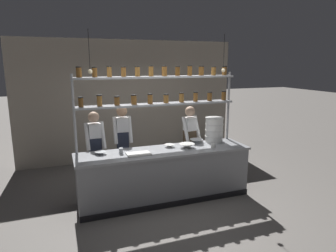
{
  "coord_description": "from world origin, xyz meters",
  "views": [
    {
      "loc": [
        -1.7,
        -4.82,
        2.44
      ],
      "look_at": [
        0.14,
        0.2,
        1.31
      ],
      "focal_mm": 32.0,
      "sensor_mm": 36.0,
      "label": 1
    }
  ],
  "objects_px": {
    "chef_right": "(190,139)",
    "cutting_board": "(139,154)",
    "chef_center": "(123,141)",
    "serving_cup_by_board": "(213,146)",
    "spice_shelf_unit": "(159,93)",
    "chef_left": "(95,147)",
    "serving_cup_front": "(121,151)",
    "prep_bowl_center_back": "(187,146)",
    "container_stack": "(214,130)",
    "prep_bowl_near_left": "(196,141)",
    "prep_bowl_center_front": "(170,146)",
    "prep_bowl_near_right": "(101,153)"
  },
  "relations": [
    {
      "from": "serving_cup_by_board",
      "to": "chef_right",
      "type": "bearing_deg",
      "value": 98.87
    },
    {
      "from": "chef_left",
      "to": "container_stack",
      "type": "distance_m",
      "value": 2.3
    },
    {
      "from": "cutting_board",
      "to": "prep_bowl_near_right",
      "type": "relative_size",
      "value": 2.11
    },
    {
      "from": "spice_shelf_unit",
      "to": "prep_bowl_center_back",
      "type": "height_order",
      "value": "spice_shelf_unit"
    },
    {
      "from": "chef_center",
      "to": "serving_cup_by_board",
      "type": "bearing_deg",
      "value": -31.82
    },
    {
      "from": "prep_bowl_center_front",
      "to": "serving_cup_front",
      "type": "height_order",
      "value": "serving_cup_front"
    },
    {
      "from": "chef_left",
      "to": "serving_cup_by_board",
      "type": "height_order",
      "value": "chef_left"
    },
    {
      "from": "cutting_board",
      "to": "serving_cup_by_board",
      "type": "xyz_separation_m",
      "value": [
        1.37,
        -0.09,
        0.03
      ]
    },
    {
      "from": "spice_shelf_unit",
      "to": "chef_left",
      "type": "xyz_separation_m",
      "value": [
        -1.13,
        0.36,
        -1.02
      ]
    },
    {
      "from": "chef_center",
      "to": "prep_bowl_near_left",
      "type": "relative_size",
      "value": 6.38
    },
    {
      "from": "chef_left",
      "to": "cutting_board",
      "type": "distance_m",
      "value": 1.01
    },
    {
      "from": "prep_bowl_center_front",
      "to": "serving_cup_front",
      "type": "distance_m",
      "value": 0.93
    },
    {
      "from": "chef_left",
      "to": "prep_bowl_center_front",
      "type": "relative_size",
      "value": 8.32
    },
    {
      "from": "container_stack",
      "to": "prep_bowl_near_left",
      "type": "height_order",
      "value": "container_stack"
    },
    {
      "from": "prep_bowl_center_front",
      "to": "prep_bowl_center_back",
      "type": "distance_m",
      "value": 0.32
    },
    {
      "from": "prep_bowl_near_left",
      "to": "prep_bowl_near_right",
      "type": "bearing_deg",
      "value": -176.04
    },
    {
      "from": "prep_bowl_center_back",
      "to": "cutting_board",
      "type": "bearing_deg",
      "value": -174.34
    },
    {
      "from": "spice_shelf_unit",
      "to": "serving_cup_by_board",
      "type": "height_order",
      "value": "spice_shelf_unit"
    },
    {
      "from": "prep_bowl_center_back",
      "to": "prep_bowl_center_front",
      "type": "bearing_deg",
      "value": 150.24
    },
    {
      "from": "chef_center",
      "to": "serving_cup_front",
      "type": "distance_m",
      "value": 0.8
    },
    {
      "from": "prep_bowl_center_back",
      "to": "prep_bowl_near_left",
      "type": "bearing_deg",
      "value": 39.99
    },
    {
      "from": "chef_left",
      "to": "prep_bowl_near_left",
      "type": "height_order",
      "value": "chef_left"
    },
    {
      "from": "spice_shelf_unit",
      "to": "chef_left",
      "type": "bearing_deg",
      "value": 162.14
    },
    {
      "from": "spice_shelf_unit",
      "to": "prep_bowl_center_front",
      "type": "xyz_separation_m",
      "value": [
        0.15,
        -0.17,
        -0.97
      ]
    },
    {
      "from": "serving_cup_front",
      "to": "cutting_board",
      "type": "bearing_deg",
      "value": -28.4
    },
    {
      "from": "chef_left",
      "to": "container_stack",
      "type": "relative_size",
      "value": 3.27
    },
    {
      "from": "container_stack",
      "to": "cutting_board",
      "type": "height_order",
      "value": "container_stack"
    },
    {
      "from": "prep_bowl_center_back",
      "to": "chef_left",
      "type": "bearing_deg",
      "value": 156.01
    },
    {
      "from": "prep_bowl_center_back",
      "to": "serving_cup_by_board",
      "type": "relative_size",
      "value": 3.36
    },
    {
      "from": "serving_cup_by_board",
      "to": "prep_bowl_near_right",
      "type": "bearing_deg",
      "value": 170.81
    },
    {
      "from": "prep_bowl_center_front",
      "to": "spice_shelf_unit",
      "type": "bearing_deg",
      "value": 131.57
    },
    {
      "from": "chef_right",
      "to": "prep_bowl_near_right",
      "type": "height_order",
      "value": "chef_right"
    },
    {
      "from": "container_stack",
      "to": "chef_center",
      "type": "bearing_deg",
      "value": 160.4
    },
    {
      "from": "chef_right",
      "to": "cutting_board",
      "type": "relative_size",
      "value": 3.98
    },
    {
      "from": "chef_right",
      "to": "prep_bowl_near_right",
      "type": "bearing_deg",
      "value": -178.03
    },
    {
      "from": "prep_bowl_center_front",
      "to": "chef_center",
      "type": "bearing_deg",
      "value": 137.53
    },
    {
      "from": "spice_shelf_unit",
      "to": "cutting_board",
      "type": "relative_size",
      "value": 7.49
    },
    {
      "from": "chef_left",
      "to": "cutting_board",
      "type": "bearing_deg",
      "value": -55.93
    },
    {
      "from": "chef_center",
      "to": "prep_bowl_near_left",
      "type": "bearing_deg",
      "value": -19.96
    },
    {
      "from": "cutting_board",
      "to": "prep_bowl_near_right",
      "type": "height_order",
      "value": "prep_bowl_near_right"
    },
    {
      "from": "chef_right",
      "to": "prep_bowl_near_left",
      "type": "distance_m",
      "value": 0.32
    },
    {
      "from": "prep_bowl_center_back",
      "to": "prep_bowl_near_right",
      "type": "height_order",
      "value": "prep_bowl_center_back"
    },
    {
      "from": "chef_right",
      "to": "cutting_board",
      "type": "bearing_deg",
      "value": -163.16
    },
    {
      "from": "chef_center",
      "to": "cutting_board",
      "type": "distance_m",
      "value": 0.93
    },
    {
      "from": "container_stack",
      "to": "serving_cup_front",
      "type": "distance_m",
      "value": 1.9
    },
    {
      "from": "chef_right",
      "to": "container_stack",
      "type": "bearing_deg",
      "value": -56.5
    },
    {
      "from": "prep_bowl_near_right",
      "to": "serving_cup_by_board",
      "type": "bearing_deg",
      "value": -9.19
    },
    {
      "from": "chef_center",
      "to": "prep_bowl_near_right",
      "type": "bearing_deg",
      "value": -123.92
    },
    {
      "from": "chef_center",
      "to": "prep_bowl_center_front",
      "type": "height_order",
      "value": "chef_center"
    },
    {
      "from": "chef_right",
      "to": "prep_bowl_near_left",
      "type": "relative_size",
      "value": 6.22
    }
  ]
}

